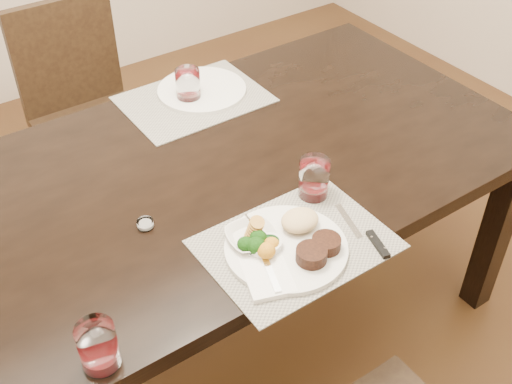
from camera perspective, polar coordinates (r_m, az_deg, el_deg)
ground_plane at (r=2.37m, az=-4.04°, el=-12.66°), size 4.50×4.50×0.00m
dining_table at (r=1.89m, az=-4.95°, el=-0.21°), size 2.00×1.00×0.75m
chair_far at (r=2.69m, az=-15.07°, el=7.62°), size 0.42×0.42×0.90m
placemat_near at (r=1.61m, az=3.56°, el=-4.63°), size 0.46×0.34×0.00m
placemat_far at (r=2.16m, az=-5.53°, el=8.21°), size 0.46×0.34×0.00m
dinner_plate at (r=1.59m, az=3.19°, el=-4.58°), size 0.31×0.31×0.05m
napkin_fork at (r=1.54m, az=0.75°, el=-6.77°), size 0.16×0.21×0.02m
steak_knife at (r=1.64m, az=10.15°, el=-4.08°), size 0.05×0.23×0.01m
cracker_bowl at (r=1.60m, az=-0.39°, el=-4.01°), size 0.14×0.14×0.06m
sauce_ramekin at (r=1.57m, az=0.91°, el=-4.89°), size 0.09×0.13×0.07m
wine_glass_near at (r=1.73m, az=5.17°, el=1.08°), size 0.08×0.08×0.11m
far_plate at (r=2.20m, az=-4.83°, el=9.03°), size 0.30×0.30×0.01m
wine_glass_far at (r=2.13m, az=-6.05°, el=9.28°), size 0.08×0.08×0.11m
wine_glass_side at (r=1.38m, az=-13.83°, el=-13.31°), size 0.08×0.08×0.11m
salt_cellar at (r=1.68m, az=-9.81°, el=-2.82°), size 0.04×0.04×0.02m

